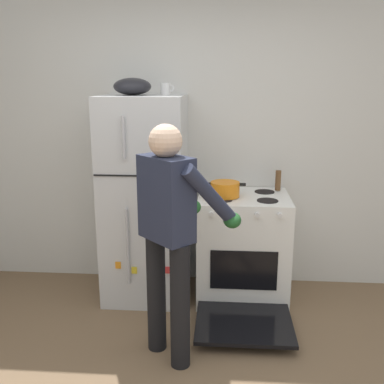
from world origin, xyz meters
name	(u,v)px	position (x,y,z in m)	size (l,w,h in m)	color
kitchen_wall_back	(197,137)	(0.00, 1.95, 1.35)	(6.00, 0.10, 2.70)	silver
refrigerator	(145,199)	(-0.42, 1.57, 0.87)	(0.68, 0.72, 1.73)	silver
stove_range	(243,249)	(0.42, 1.55, 0.45)	(0.76, 1.22, 0.92)	white
person_cook	(171,224)	(-0.08, 0.67, 0.96)	(0.68, 0.71, 1.60)	black
red_pot	(225,189)	(0.26, 1.52, 0.98)	(0.34, 0.24, 0.12)	orange
coffee_mug	(166,89)	(-0.23, 1.62, 1.78)	(0.11, 0.08, 0.10)	silver
pepper_mill	(278,180)	(0.72, 1.77, 1.00)	(0.05, 0.05, 0.17)	brown
mixing_bowl	(132,86)	(-0.50, 1.57, 1.80)	(0.30, 0.30, 0.14)	black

